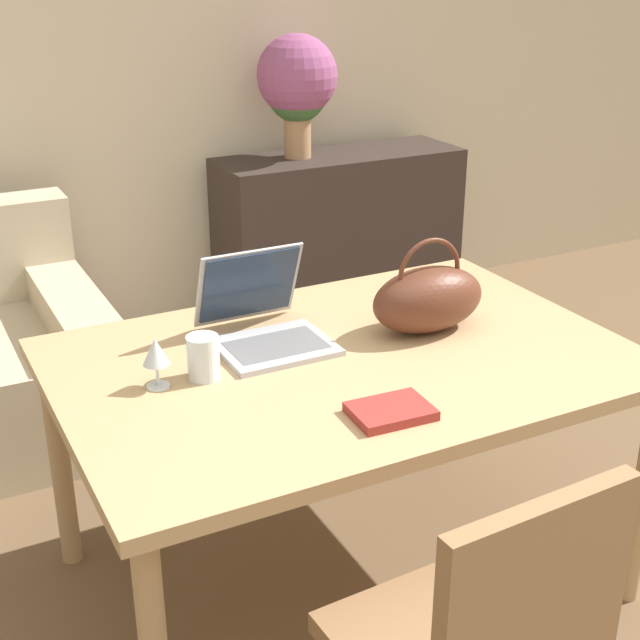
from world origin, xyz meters
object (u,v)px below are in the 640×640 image
drinking_glass (203,357)px  handbag (428,298)px  flower_vase (297,83)px  laptop (263,317)px  wine_glass (156,354)px

drinking_glass → handbag: size_ratio=0.33×
drinking_glass → flower_vase: size_ratio=0.21×
handbag → flower_vase: 1.80m
laptop → flower_vase: 1.82m
drinking_glass → wine_glass: 0.13m
laptop → wine_glass: laptop is taller
drinking_glass → flower_vase: 2.07m
handbag → laptop: bearing=160.3°
handbag → flower_vase: size_ratio=0.63×
laptop → drinking_glass: 0.28m
laptop → handbag: 0.47m
drinking_glass → handbag: handbag is taller
drinking_glass → laptop: bearing=33.6°
wine_glass → flower_vase: flower_vase is taller
laptop → drinking_glass: size_ratio=3.05×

